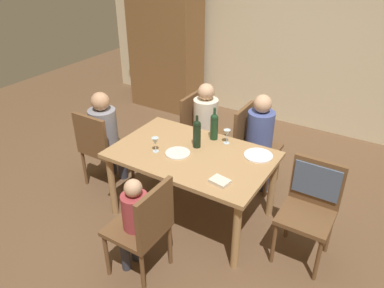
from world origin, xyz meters
TOP-DOWN VIEW (x-y plane):
  - ground_plane at (0.00, 0.00)m, footprint 10.00×10.00m
  - rear_room_partition at (0.00, 2.68)m, footprint 6.40×0.12m
  - armoire_cabinet at (-1.86, 2.23)m, footprint 1.18×0.62m
  - dining_table at (0.00, 0.00)m, footprint 1.52×0.97m
  - chair_far_right at (0.25, 0.86)m, footprint 0.44×0.44m
  - chair_left_end at (-1.14, -0.09)m, footprint 0.44×0.44m
  - chair_far_left at (-0.43, 0.86)m, footprint 0.44×0.44m
  - chair_near at (0.09, -0.86)m, footprint 0.44×0.44m
  - chair_right_end at (1.14, 0.12)m, footprint 0.44×0.46m
  - person_woman_host at (0.37, 0.86)m, footprint 0.34×0.29m
  - person_man_bearded at (-1.14, 0.03)m, footprint 0.30×0.34m
  - person_man_guest at (-0.32, 0.86)m, footprint 0.33×0.29m
  - person_child_small at (-0.02, -0.86)m, footprint 0.25×0.22m
  - wine_bottle_tall_green at (-0.02, 0.13)m, footprint 0.08×0.08m
  - wine_bottle_dark_red at (0.04, 0.36)m, footprint 0.08×0.08m
  - wine_glass_near_left at (-0.31, -0.16)m, footprint 0.07×0.07m
  - wine_glass_centre at (0.19, 0.35)m, footprint 0.07×0.07m
  - dinner_plate_host at (-0.11, -0.08)m, footprint 0.24×0.24m
  - dinner_plate_guest_left at (0.56, 0.28)m, footprint 0.27×0.27m
  - folded_napkin at (0.45, -0.29)m, footprint 0.18×0.14m

SIDE VIEW (x-z plane):
  - ground_plane at x=0.00m, z-range 0.00..0.00m
  - chair_far_right at x=0.25m, z-range 0.07..0.99m
  - chair_left_end at x=-1.14m, z-range 0.07..0.99m
  - chair_far_left at x=-0.43m, z-range 0.07..0.99m
  - chair_near at x=0.09m, z-range 0.07..0.99m
  - person_child_small at x=-0.02m, z-range 0.09..1.03m
  - chair_right_end at x=1.14m, z-range 0.13..1.05m
  - person_man_guest at x=-0.32m, z-range 0.09..1.18m
  - person_woman_host at x=0.37m, z-range 0.09..1.19m
  - dining_table at x=0.00m, z-range 0.28..1.01m
  - person_man_bearded at x=-1.14m, z-range 0.09..1.21m
  - dinner_plate_host at x=-0.11m, z-range 0.74..0.75m
  - dinner_plate_guest_left at x=0.56m, z-range 0.74..0.75m
  - folded_napkin at x=0.45m, z-range 0.74..0.77m
  - wine_glass_near_left at x=-0.31m, z-range 0.77..0.92m
  - wine_glass_centre at x=0.19m, z-range 0.77..0.92m
  - wine_bottle_dark_red at x=0.04m, z-range 0.71..1.06m
  - wine_bottle_tall_green at x=-0.02m, z-range 0.72..1.06m
  - armoire_cabinet at x=-1.86m, z-range 0.01..2.19m
  - rear_room_partition at x=0.00m, z-range 0.00..2.70m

